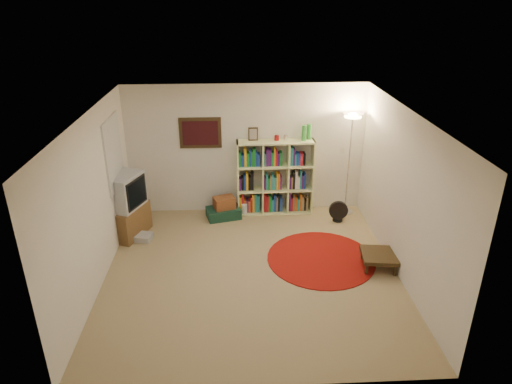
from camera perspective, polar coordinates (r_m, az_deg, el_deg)
room at (r=6.65m, az=-1.08°, el=-0.70°), size 4.54×4.54×2.54m
bookshelf at (r=8.82m, az=2.23°, el=1.80°), size 1.47×0.44×1.76m
floor_lamp at (r=8.61m, az=11.86°, el=7.45°), size 0.50×0.50×2.00m
floor_fan at (r=8.75m, az=10.24°, el=-2.39°), size 0.36×0.21×0.41m
tv_stand at (r=8.32m, az=-16.09°, el=-1.72°), size 0.80×0.94×1.16m
dvd_box at (r=8.30m, az=-14.02°, el=-5.48°), size 0.37×0.33×0.11m
suitcase at (r=8.81m, az=-4.08°, el=-2.62°), size 0.70×0.54×0.20m
wicker_basket at (r=8.72m, az=-3.98°, el=-1.34°), size 0.46×0.39×0.22m
duffel_bag at (r=8.95m, az=-3.55°, el=-2.04°), size 0.41×0.37×0.23m
paper_towel at (r=8.89m, az=-1.46°, el=-2.18°), size 0.12×0.12×0.23m
red_rug at (r=7.61m, az=8.11°, el=-8.23°), size 1.76×1.76×0.02m
side_table at (r=7.49m, az=15.13°, el=-7.71°), size 0.60×0.60×0.25m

